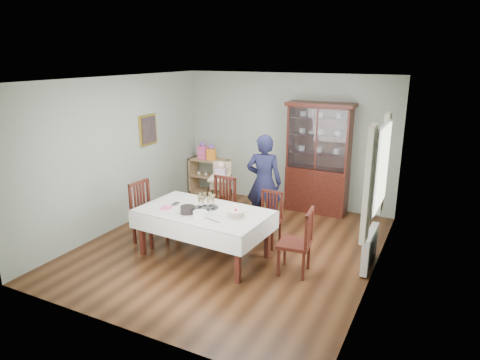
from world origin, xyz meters
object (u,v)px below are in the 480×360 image
Objects in this scene: dining_table at (204,233)px; gift_bag_orange at (211,153)px; chair_end_left at (150,225)px; high_chair at (221,195)px; chair_far_right at (268,229)px; china_cabinet at (318,157)px; sideboard at (209,176)px; chair_far_left at (220,217)px; woman at (264,182)px; gift_bag_pink at (203,151)px; chair_end_right at (295,254)px; champagne_tray at (207,204)px; birthday_cake at (236,214)px.

gift_bag_orange reaches higher than dining_table.
chair_end_left is 0.95× the size of high_chair.
gift_bag_orange is (-2.18, 1.91, 0.69)m from chair_far_right.
dining_table is 1.89× the size of high_chair.
china_cabinet is 2.60m from sideboard.
chair_far_right is at bearing -2.29° from chair_far_left.
gift_bag_pink is (-2.06, 1.29, 0.10)m from woman.
chair_end_right is (0.74, -0.71, 0.03)m from chair_far_right.
chair_far_left is 2.89× the size of gift_bag_orange.
gift_bag_orange is at bearing 13.93° from chair_end_left.
woman reaches higher than chair_end_left.
chair_end_right is at bearing -41.44° from sideboard.
champagne_tray is at bearing 61.48° from woman.
chair_end_right reaches higher than chair_far_right.
champagne_tray is (-0.97, -2.65, -0.29)m from china_cabinet.
chair_end_left reaches higher than sideboard.
chair_far_left reaches higher than birthday_cake.
gift_bag_orange is at bearing 124.98° from chair_far_left.
woman is (-0.59, -1.29, -0.26)m from china_cabinet.
chair_end_right is at bearing 5.20° from dining_table.
gift_bag_pink is (-1.68, 2.65, 0.14)m from champagne_tray.
chair_end_left is 1.70m from high_chair.
dining_table is 3.00m from china_cabinet.
woman is 4.49× the size of gift_bag_pink.
chair_end_right is (1.66, -0.76, -0.01)m from chair_far_left.
chair_end_left is 1.21m from champagne_tray.
chair_end_left is at bearing -77.68° from gift_bag_pink.
china_cabinet is 2.10× the size of chair_end_left.
china_cabinet is at bearing 70.68° from dining_table.
high_chair is (-0.41, 0.77, 0.13)m from chair_far_left.
woman is 1.41m from champagne_tray.
gift_bag_orange is (-2.04, 2.78, 0.14)m from birthday_cake.
china_cabinet is 5.88× the size of champagne_tray.
gift_bag_pink is at bearing 180.00° from gift_bag_orange.
gift_bag_pink is (-2.40, 1.91, 0.71)m from chair_far_right.
gift_bag_pink is at bearing 119.32° from high_chair.
woman reaches higher than chair_far_right.
china_cabinet is 2.83m from champagne_tray.
gift_bag_pink is (-2.26, 2.78, 0.16)m from birthday_cake.
birthday_cake reaches higher than dining_table.
dining_table is 2.11× the size of chair_end_right.
woman is 2.43m from gift_bag_pink.
champagne_tray is (-1.45, -0.03, 0.54)m from chair_end_right.
dining_table is 7.08× the size of birthday_cake.
gift_bag_pink is at bearing 142.25° from chair_far_right.
china_cabinet is at bearing -175.63° from chair_end_right.
woman is (0.58, 0.56, 0.57)m from chair_far_left.
china_cabinet is 2.44× the size of chair_far_right.
chair_end_right is 2.83× the size of gift_bag_orange.
chair_far_left is 1.12× the size of chair_far_right.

